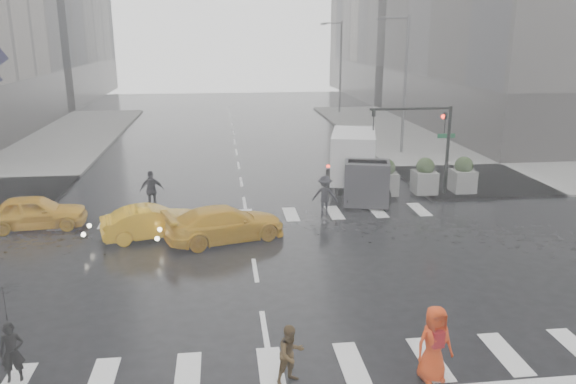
{
  "coord_description": "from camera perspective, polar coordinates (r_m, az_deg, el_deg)",
  "views": [
    {
      "loc": [
        -1.03,
        -17.86,
        7.88
      ],
      "look_at": [
        1.38,
        2.0,
        2.19
      ],
      "focal_mm": 35.0,
      "sensor_mm": 36.0,
      "label": 1
    }
  ],
  "objects": [
    {
      "name": "planter_west",
      "position": [
        28.13,
        9.89,
        1.43
      ],
      "size": [
        1.1,
        1.1,
        1.8
      ],
      "color": "gray",
      "rests_on": "ground"
    },
    {
      "name": "box_truck",
      "position": [
        28.34,
        6.98,
        2.97
      ],
      "size": [
        2.13,
        5.69,
        3.02
      ],
      "rotation": [
        0.0,
        0.0,
        -0.25
      ],
      "color": "silver",
      "rests_on": "ground"
    },
    {
      "name": "taxi_front",
      "position": [
        25.62,
        -24.32,
        -1.87
      ],
      "size": [
        4.24,
        2.02,
        1.4
      ],
      "primitive_type": "imported",
      "rotation": [
        0.0,
        0.0,
        1.66
      ],
      "color": "#E39E0B",
      "rests_on": "ground"
    },
    {
      "name": "planter_east",
      "position": [
        29.52,
        17.35,
        1.62
      ],
      "size": [
        1.1,
        1.1,
        1.8
      ],
      "color": "gray",
      "rests_on": "ground"
    },
    {
      "name": "pedestrian_black",
      "position": [
        14.55,
        -26.69,
        -11.22
      ],
      "size": [
        1.13,
        1.14,
        2.43
      ],
      "rotation": [
        0.0,
        0.0,
        0.19
      ],
      "color": "black",
      "rests_on": "ground"
    },
    {
      "name": "pedestrian_brown",
      "position": [
        13.5,
        0.29,
        -16.15
      ],
      "size": [
        0.87,
        0.8,
        1.45
      ],
      "primitive_type": "imported",
      "rotation": [
        0.0,
        0.0,
        0.46
      ],
      "color": "#463219",
      "rests_on": "ground"
    },
    {
      "name": "pedestrian_far_b",
      "position": [
        25.14,
        3.78,
        -0.32
      ],
      "size": [
        1.29,
        0.96,
        1.78
      ],
      "primitive_type": "imported",
      "rotation": [
        0.0,
        0.0,
        2.83
      ],
      "color": "black",
      "rests_on": "ground"
    },
    {
      "name": "street_lamp_far",
      "position": [
        57.19,
        5.23,
        12.86
      ],
      "size": [
        2.15,
        0.22,
        9.0
      ],
      "color": "#59595B",
      "rests_on": "ground"
    },
    {
      "name": "taxi_mid",
      "position": [
        22.94,
        -13.63,
        -2.98
      ],
      "size": [
        4.15,
        2.37,
        1.29
      ],
      "primitive_type": "imported",
      "rotation": [
        0.0,
        0.0,
        1.84
      ],
      "color": "#E39E0B",
      "rests_on": "ground"
    },
    {
      "name": "road_markings",
      "position": [
        19.55,
        -3.35,
        -7.92
      ],
      "size": [
        18.0,
        48.0,
        0.01
      ],
      "primitive_type": null,
      "color": "silver",
      "rests_on": "ground"
    },
    {
      "name": "street_lamp_near",
      "position": [
        37.9,
        11.62,
        11.11
      ],
      "size": [
        2.15,
        0.22,
        9.0
      ],
      "color": "#59595B",
      "rests_on": "ground"
    },
    {
      "name": "ground",
      "position": [
        19.55,
        -3.35,
        -7.93
      ],
      "size": [
        120.0,
        120.0,
        0.0
      ],
      "primitive_type": "plane",
      "color": "black",
      "rests_on": "ground"
    },
    {
      "name": "pedestrian_orange",
      "position": [
        13.9,
        14.65,
        -14.67
      ],
      "size": [
        1.0,
        0.73,
        1.86
      ],
      "rotation": [
        0.0,
        0.0,
        0.16
      ],
      "color": "red",
      "rests_on": "ground"
    },
    {
      "name": "sidewalk_ne",
      "position": [
        41.63,
        22.84,
        3.81
      ],
      "size": [
        35.0,
        35.0,
        0.15
      ],
      "primitive_type": "cube",
      "color": "gray",
      "rests_on": "ground"
    },
    {
      "name": "planter_mid",
      "position": [
        28.76,
        13.71,
        1.53
      ],
      "size": [
        1.1,
        1.1,
        1.8
      ],
      "color": "gray",
      "rests_on": "ground"
    },
    {
      "name": "pedestrian_far_a",
      "position": [
        26.45,
        -13.66,
        0.16
      ],
      "size": [
        1.15,
        0.78,
        1.85
      ],
      "primitive_type": "imported",
      "rotation": [
        0.0,
        0.0,
        3.26
      ],
      "color": "black",
      "rests_on": "ground"
    },
    {
      "name": "traffic_signal_pole",
      "position": [
        28.14,
        14.16,
        5.84
      ],
      "size": [
        4.45,
        0.42,
        4.5
      ],
      "color": "black",
      "rests_on": "ground"
    },
    {
      "name": "taxi_rear",
      "position": [
        22.14,
        -6.39,
        -3.2
      ],
      "size": [
        4.55,
        3.1,
        1.37
      ],
      "primitive_type": "imported",
      "rotation": [
        0.0,
        0.0,
        1.88
      ],
      "color": "#E39E0B",
      "rests_on": "ground"
    }
  ]
}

